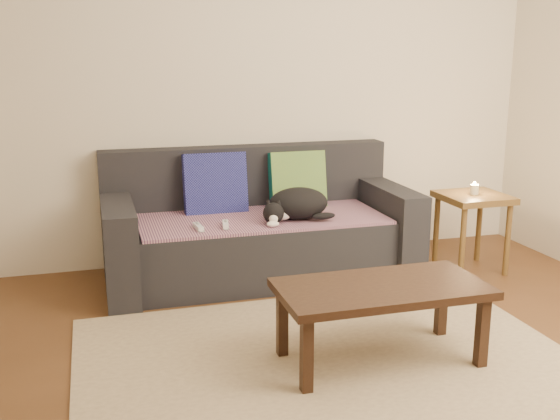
{
  "coord_description": "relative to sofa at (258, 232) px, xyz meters",
  "views": [
    {
      "loc": [
        -1.09,
        -2.7,
        1.54
      ],
      "look_at": [
        0.05,
        1.2,
        0.55
      ],
      "focal_mm": 42.0,
      "sensor_mm": 36.0,
      "label": 1
    }
  ],
  "objects": [
    {
      "name": "ground",
      "position": [
        0.0,
        -1.57,
        -0.31
      ],
      "size": [
        4.5,
        4.5,
        0.0
      ],
      "primitive_type": "plane",
      "color": "brown",
      "rests_on": "ground"
    },
    {
      "name": "back_wall",
      "position": [
        0.0,
        0.43,
        0.99
      ],
      "size": [
        4.5,
        0.04,
        2.6
      ],
      "primitive_type": "cube",
      "color": "beige",
      "rests_on": "ground"
    },
    {
      "name": "sofa",
      "position": [
        0.0,
        0.0,
        0.0
      ],
      "size": [
        2.1,
        0.94,
        0.87
      ],
      "color": "#232328",
      "rests_on": "ground"
    },
    {
      "name": "throw_blanket",
      "position": [
        0.0,
        -0.09,
        0.12
      ],
      "size": [
        1.66,
        0.74,
        0.02
      ],
      "primitive_type": "cube",
      "color": "#45274A",
      "rests_on": "sofa"
    },
    {
      "name": "cushion_navy",
      "position": [
        -0.27,
        0.17,
        0.32
      ],
      "size": [
        0.44,
        0.18,
        0.45
      ],
      "primitive_type": "cube",
      "rotation": [
        -0.17,
        0.0,
        0.0
      ],
      "color": "#12144E",
      "rests_on": "throw_blanket"
    },
    {
      "name": "cushion_green",
      "position": [
        0.34,
        0.17,
        0.32
      ],
      "size": [
        0.41,
        0.18,
        0.42
      ],
      "primitive_type": "cube",
      "rotation": [
        -0.19,
        0.0,
        0.0
      ],
      "color": "#0D5851",
      "rests_on": "throw_blanket"
    },
    {
      "name": "cat",
      "position": [
        0.21,
        -0.22,
        0.23
      ],
      "size": [
        0.5,
        0.37,
        0.21
      ],
      "rotation": [
        0.0,
        0.0,
        -0.18
      ],
      "color": "black",
      "rests_on": "throw_blanket"
    },
    {
      "name": "wii_remote_a",
      "position": [
        -0.46,
        -0.29,
        0.15
      ],
      "size": [
        0.05,
        0.15,
        0.03
      ],
      "primitive_type": "cube",
      "rotation": [
        0.0,
        0.0,
        1.67
      ],
      "color": "white",
      "rests_on": "throw_blanket"
    },
    {
      "name": "wii_remote_b",
      "position": [
        -0.29,
        -0.28,
        0.15
      ],
      "size": [
        0.06,
        0.15,
        0.03
      ],
      "primitive_type": "cube",
      "rotation": [
        0.0,
        0.0,
        1.4
      ],
      "color": "white",
      "rests_on": "throw_blanket"
    },
    {
      "name": "side_table",
      "position": [
        1.49,
        -0.33,
        0.15
      ],
      "size": [
        0.45,
        0.45,
        0.56
      ],
      "color": "brown",
      "rests_on": "ground"
    },
    {
      "name": "candle",
      "position": [
        1.49,
        -0.33,
        0.28
      ],
      "size": [
        0.06,
        0.06,
        0.09
      ],
      "color": "beige",
      "rests_on": "side_table"
    },
    {
      "name": "rug",
      "position": [
        0.0,
        -1.42,
        -0.3
      ],
      "size": [
        2.5,
        1.8,
        0.01
      ],
      "primitive_type": "cube",
      "color": "tan",
      "rests_on": "ground"
    },
    {
      "name": "coffee_table",
      "position": [
        0.25,
        -1.48,
        0.05
      ],
      "size": [
        1.04,
        0.52,
        0.41
      ],
      "color": "black",
      "rests_on": "rug"
    }
  ]
}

